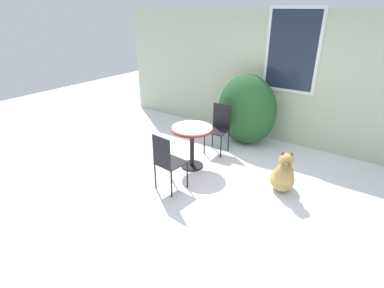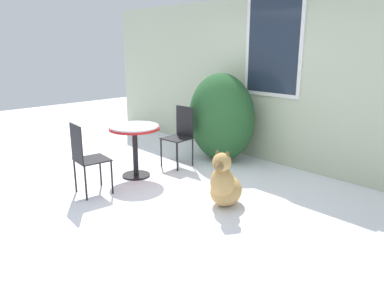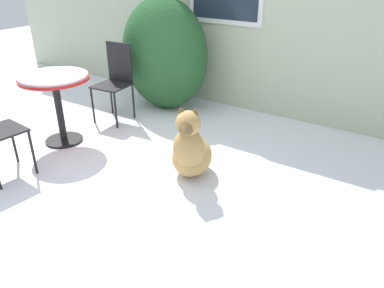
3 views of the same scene
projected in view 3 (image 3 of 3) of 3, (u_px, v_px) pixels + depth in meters
ground_plane at (102, 162)px, 3.84m from camera, size 16.00×16.00×0.00m
house_wall at (214, 2)px, 4.86m from camera, size 8.00×0.10×2.70m
shrub_left at (164, 54)px, 4.94m from camera, size 1.24×0.87×1.46m
patio_table at (56, 89)px, 4.00m from camera, size 0.73×0.73×0.77m
patio_chair_near_table at (115, 79)px, 4.64m from camera, size 0.43×0.43×0.96m
dog at (191, 151)px, 3.48m from camera, size 0.54×0.69×0.73m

